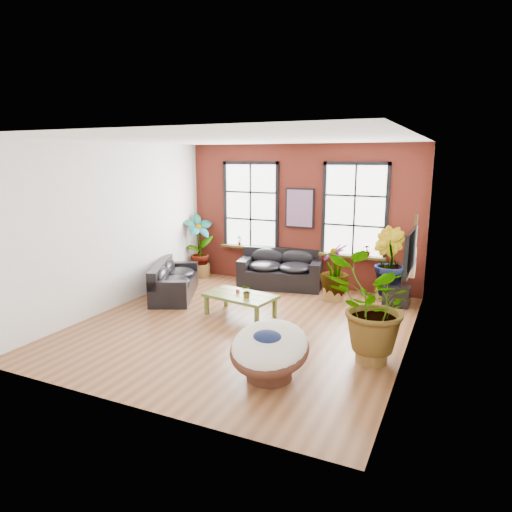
{
  "coord_description": "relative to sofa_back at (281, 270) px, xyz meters",
  "views": [
    {
      "loc": [
        3.71,
        -7.46,
        3.16
      ],
      "look_at": [
        0.0,
        0.6,
        1.25
      ],
      "focal_mm": 32.0,
      "sensor_mm": 36.0,
      "label": 1
    }
  ],
  "objects": [
    {
      "name": "poster",
      "position": [
        0.35,
        0.32,
        1.53
      ],
      "size": [
        0.74,
        0.06,
        0.98
      ],
      "color": "black",
      "rests_on": "room"
    },
    {
      "name": "pot_right_wall",
      "position": [
        2.91,
        -3.45,
        -0.24
      ],
      "size": [
        0.66,
        0.66,
        0.37
      ],
      "rotation": [
        0.0,
        0.0,
        -0.41
      ],
      "color": "brown",
      "rests_on": "ground"
    },
    {
      "name": "sofa_back",
      "position": [
        0.0,
        0.0,
        0.0
      ],
      "size": [
        2.18,
        1.36,
        0.93
      ],
      "rotation": [
        0.0,
        0.0,
        0.2
      ],
      "color": "black",
      "rests_on": "ground"
    },
    {
      "name": "media_box",
      "position": [
        2.86,
        -0.36,
        -0.19
      ],
      "size": [
        0.56,
        0.47,
        0.46
      ],
      "rotation": [
        0.0,
        0.0,
        -0.02
      ],
      "color": "black",
      "rests_on": "ground"
    },
    {
      "name": "sill_plant_left",
      "position": [
        -1.3,
        0.27,
        0.61
      ],
      "size": [
        0.17,
        0.17,
        0.27
      ],
      "primitive_type": "imported",
      "rotation": [
        0.0,
        0.0,
        0.79
      ],
      "color": "#275B18",
      "rests_on": "room"
    },
    {
      "name": "table_plant",
      "position": [
        0.28,
        -2.54,
        0.16
      ],
      "size": [
        0.29,
        0.27,
        0.26
      ],
      "primitive_type": "imported",
      "rotation": [
        0.0,
        0.0,
        -0.31
      ],
      "color": "#275B18",
      "rests_on": "coffee_table"
    },
    {
      "name": "tv_wall_unit",
      "position": [
        3.28,
        -2.27,
        1.12
      ],
      "size": [
        0.13,
        1.86,
        1.2
      ],
      "color": "black",
      "rests_on": "room"
    },
    {
      "name": "floor_plant_mid",
      "position": [
        1.52,
        -0.57,
        0.3
      ],
      "size": [
        0.86,
        0.86,
        1.15
      ],
      "primitive_type": "imported",
      "rotation": [
        0.0,
        0.0,
        5.15
      ],
      "color": "#275B18",
      "rests_on": "ground"
    },
    {
      "name": "papasan_chair",
      "position": [
        1.66,
        -4.64,
        0.03
      ],
      "size": [
        1.18,
        1.2,
        0.87
      ],
      "rotation": [
        0.0,
        0.0,
        0.02
      ],
      "color": "#4D291B",
      "rests_on": "ground"
    },
    {
      "name": "pot_back_right",
      "position": [
        2.62,
        -0.07,
        -0.24
      ],
      "size": [
        0.54,
        0.54,
        0.37
      ],
      "rotation": [
        0.0,
        0.0,
        0.06
      ],
      "color": "brown",
      "rests_on": "ground"
    },
    {
      "name": "floor_plant_back_left",
      "position": [
        -2.35,
        -0.07,
        0.52
      ],
      "size": [
        0.96,
        1.0,
        1.58
      ],
      "primitive_type": "imported",
      "rotation": [
        0.0,
        0.0,
        0.91
      ],
      "color": "#275B18",
      "rests_on": "ground"
    },
    {
      "name": "room",
      "position": [
        0.35,
        -2.72,
        1.32
      ],
      "size": [
        6.04,
        6.54,
        3.54
      ],
      "color": "brown",
      "rests_on": "ground"
    },
    {
      "name": "floor_plant_back_right",
      "position": [
        2.59,
        -0.08,
        0.49
      ],
      "size": [
        1.06,
        1.07,
        1.51
      ],
      "primitive_type": "imported",
      "rotation": [
        0.0,
        0.0,
        2.3
      ],
      "color": "#275B18",
      "rests_on": "ground"
    },
    {
      "name": "floor_plant_right_wall",
      "position": [
        2.87,
        -3.46,
        0.5
      ],
      "size": [
        1.81,
        1.78,
        1.52
      ],
      "primitive_type": "imported",
      "rotation": [
        0.0,
        0.0,
        3.81
      ],
      "color": "#275B18",
      "rests_on": "ground"
    },
    {
      "name": "coffee_table",
      "position": [
        0.06,
        -2.4,
        -0.02
      ],
      "size": [
        1.52,
        1.03,
        0.54
      ],
      "rotation": [
        0.0,
        0.0,
        -0.17
      ],
      "color": "#4B5920",
      "rests_on": "ground"
    },
    {
      "name": "sofa_left",
      "position": [
        -1.99,
        -1.83,
        -0.06
      ],
      "size": [
        1.61,
        2.18,
        0.79
      ],
      "rotation": [
        0.0,
        0.0,
        2.0
      ],
      "color": "black",
      "rests_on": "ground"
    },
    {
      "name": "pot_mid",
      "position": [
        1.51,
        -0.57,
        -0.25
      ],
      "size": [
        0.47,
        0.47,
        0.34
      ],
      "rotation": [
        0.0,
        0.0,
        -0.01
      ],
      "color": "brown",
      "rests_on": "ground"
    },
    {
      "name": "pot_back_left",
      "position": [
        -2.32,
        -0.03,
        -0.25
      ],
      "size": [
        0.62,
        0.62,
        0.35
      ],
      "rotation": [
        0.0,
        0.0,
        -0.36
      ],
      "color": "brown",
      "rests_on": "ground"
    },
    {
      "name": "sill_plant_right",
      "position": [
        2.05,
        0.27,
        0.61
      ],
      "size": [
        0.19,
        0.19,
        0.27
      ],
      "primitive_type": "imported",
      "rotation": [
        0.0,
        0.0,
        3.49
      ],
      "color": "#275B18",
      "rests_on": "room"
    }
  ]
}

